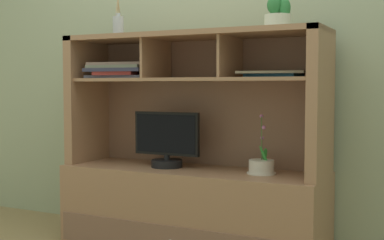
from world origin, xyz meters
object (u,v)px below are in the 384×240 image
object	(u,v)px
tv_monitor	(167,143)
magazine_stack_left	(273,74)
diffuser_bottle	(118,26)
media_console	(193,183)
potted_orchid	(261,167)
potted_succulent	(278,16)
magazine_stack_centre	(120,71)

from	to	relation	value
tv_monitor	magazine_stack_left	size ratio (longest dim) A/B	1.07
diffuser_bottle	media_console	bearing A→B (deg)	1.80
potted_orchid	tv_monitor	bearing A→B (deg)	-178.34
tv_monitor	magazine_stack_left	world-z (taller)	magazine_stack_left
potted_orchid	potted_succulent	size ratio (longest dim) A/B	1.46
media_console	potted_succulent	size ratio (longest dim) A/B	6.90
magazine_stack_centre	potted_succulent	world-z (taller)	potted_succulent
diffuser_bottle	potted_succulent	world-z (taller)	diffuser_bottle
magazine_stack_centre	diffuser_bottle	world-z (taller)	diffuser_bottle
potted_orchid	diffuser_bottle	world-z (taller)	diffuser_bottle
diffuser_bottle	potted_succulent	bearing A→B (deg)	1.60
tv_monitor	diffuser_bottle	bearing A→B (deg)	178.06
tv_monitor	potted_orchid	distance (m)	0.60
diffuser_bottle	potted_orchid	bearing A→B (deg)	0.32
tv_monitor	potted_succulent	distance (m)	0.99
media_console	potted_succulent	xyz separation A→B (m)	(0.51, 0.01, 0.96)
potted_orchid	magazine_stack_centre	size ratio (longest dim) A/B	0.81
potted_orchid	media_console	bearing A→B (deg)	178.57
potted_orchid	magazine_stack_left	distance (m)	0.52
tv_monitor	potted_orchid	size ratio (longest dim) A/B	1.28
potted_succulent	tv_monitor	bearing A→B (deg)	-176.56
potted_orchid	potted_succulent	distance (m)	0.84
magazine_stack_left	magazine_stack_centre	xyz separation A→B (m)	(-0.97, -0.08, 0.03)
media_console	potted_succulent	world-z (taller)	potted_succulent
diffuser_bottle	potted_succulent	distance (m)	1.03
magazine_stack_centre	potted_succulent	bearing A→B (deg)	3.51
media_console	magazine_stack_centre	world-z (taller)	media_console
potted_orchid	magazine_stack_left	bearing A→B (deg)	39.80
potted_orchid	diffuser_bottle	bearing A→B (deg)	-179.68
media_console	magazine_stack_left	world-z (taller)	media_console
magazine_stack_centre	diffuser_bottle	distance (m)	0.29
potted_succulent	potted_orchid	bearing A→B (deg)	-163.74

